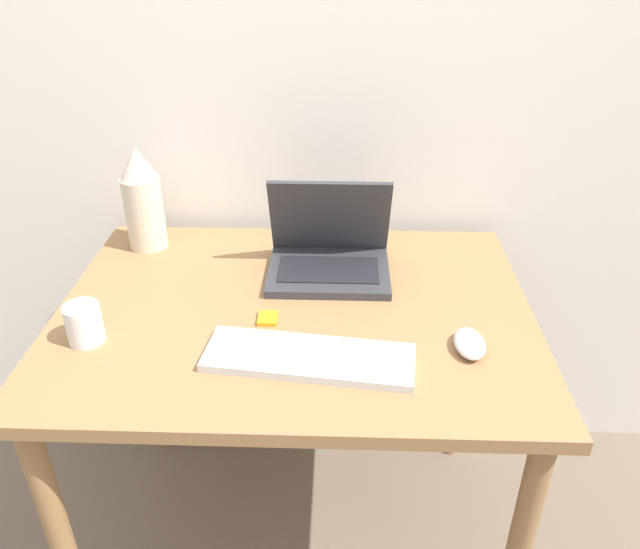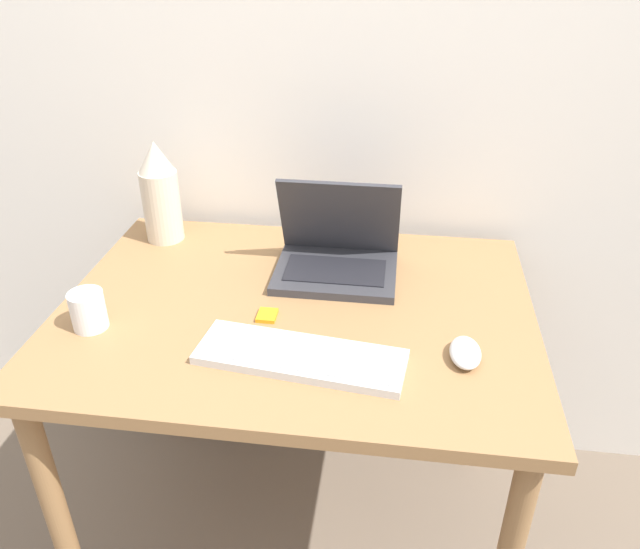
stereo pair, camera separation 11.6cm
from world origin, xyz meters
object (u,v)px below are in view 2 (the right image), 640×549
at_px(keyboard, 301,356).
at_px(mp3_player, 267,315).
at_px(mouse, 465,352).
at_px(laptop, 337,253).
at_px(vase, 160,193).
at_px(mug, 88,310).

bearing_deg(keyboard, mp3_player, 124.64).
relative_size(keyboard, mouse, 4.08).
bearing_deg(keyboard, mouse, 8.80).
xyz_separation_m(laptop, keyboard, (-0.03, -0.36, -0.04)).
xyz_separation_m(mouse, vase, (-0.77, 0.43, 0.12)).
bearing_deg(laptop, vase, 166.60).
distance_m(keyboard, mouse, 0.33).
distance_m(mouse, mp3_player, 0.43).
bearing_deg(mouse, mug, 179.69).
xyz_separation_m(mouse, mug, (-0.78, 0.00, 0.03)).
xyz_separation_m(vase, mug, (-0.01, -0.42, -0.09)).
relative_size(mouse, mp3_player, 2.07).
relative_size(mouse, vase, 0.38).
height_order(laptop, mp3_player, laptop).
bearing_deg(mp3_player, vase, 136.17).
bearing_deg(mp3_player, laptop, 60.08).
relative_size(laptop, mp3_player, 5.77).
xyz_separation_m(keyboard, mug, (-0.46, 0.05, 0.03)).
bearing_deg(vase, mug, -91.80).
height_order(laptop, mug, laptop).
bearing_deg(vase, mp3_player, -43.83).
distance_m(vase, mp3_player, 0.50).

